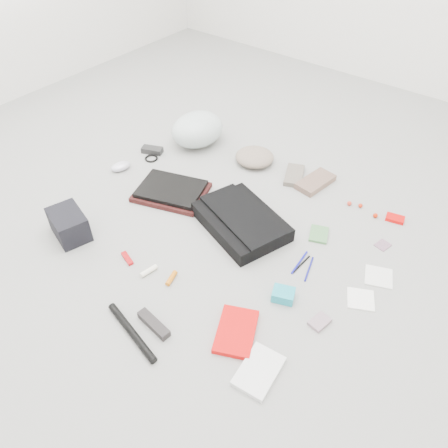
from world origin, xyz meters
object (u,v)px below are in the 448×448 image
Objects in this scene: laptop at (171,189)px; book_red at (236,331)px; camera_bag at (69,225)px; accordion_wallet at (283,295)px; bike_helmet at (197,129)px; messenger_bag at (241,222)px.

book_red is at bearing -49.86° from laptop.
laptop is at bearing 123.89° from book_red.
camera_bag is 2.23× the size of accordion_wallet.
accordion_wallet is at bearing -20.24° from bike_helmet.
accordion_wallet is (0.05, 0.25, 0.01)m from book_red.
bike_helmet is 0.98m from camera_bag.
book_red is 0.26m from accordion_wallet.
camera_bag reaches higher than book_red.
book_red is (0.34, -0.49, -0.02)m from messenger_bag.
bike_helmet reaches higher than accordion_wallet.
laptop is 3.67× the size of accordion_wallet.
messenger_bag is 1.31× the size of bike_helmet.
camera_bag reaches higher than laptop.
laptop is at bearing 89.39° from camera_bag.
bike_helmet is (-0.65, 0.44, 0.06)m from messenger_bag.
laptop reaches higher than accordion_wallet.
accordion_wallet is (1.04, -0.68, -0.08)m from bike_helmet.
bike_helmet is 1.66× the size of camera_bag.
book_red is at bearing -30.41° from bike_helmet.
accordion_wallet reaches higher than book_red.
laptop is 0.99× the size of bike_helmet.
messenger_bag is at bearing 99.59° from book_red.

